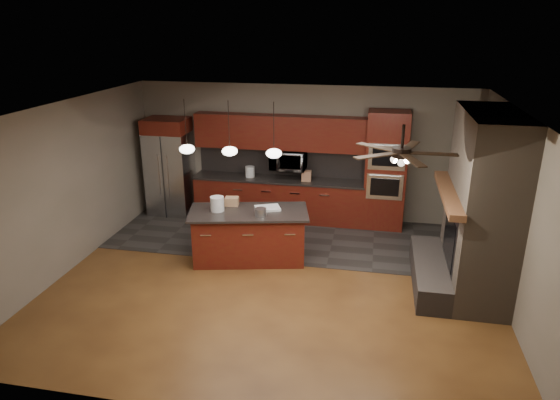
% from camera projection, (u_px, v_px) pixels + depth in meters
% --- Properties ---
extents(ground, '(7.00, 7.00, 0.00)m').
position_uv_depth(ground, '(275.00, 281.00, 8.13)').
color(ground, brown).
rests_on(ground, ground).
extents(ceiling, '(7.00, 6.00, 0.02)m').
position_uv_depth(ceiling, '(274.00, 109.00, 7.18)').
color(ceiling, white).
rests_on(ceiling, back_wall).
extents(back_wall, '(7.00, 0.02, 2.80)m').
position_uv_depth(back_wall, '(303.00, 153.00, 10.43)').
color(back_wall, slate).
rests_on(back_wall, ground).
extents(right_wall, '(0.02, 6.00, 2.80)m').
position_uv_depth(right_wall, '(517.00, 217.00, 7.03)').
color(right_wall, slate).
rests_on(right_wall, ground).
extents(left_wall, '(0.02, 6.00, 2.80)m').
position_uv_depth(left_wall, '(69.00, 187.00, 8.29)').
color(left_wall, slate).
rests_on(left_wall, ground).
extents(slate_tile_patch, '(7.00, 2.40, 0.01)m').
position_uv_depth(slate_tile_patch, '(293.00, 237.00, 9.79)').
color(slate_tile_patch, '#302D2B').
rests_on(slate_tile_patch, ground).
extents(fireplace_column, '(1.30, 2.10, 2.80)m').
position_uv_depth(fireplace_column, '(477.00, 211.00, 7.51)').
color(fireplace_column, brown).
rests_on(fireplace_column, ground).
extents(back_cabinetry, '(3.59, 0.64, 2.20)m').
position_uv_depth(back_cabinetry, '(279.00, 178.00, 10.45)').
color(back_cabinetry, '#541F0F').
rests_on(back_cabinetry, ground).
extents(oven_tower, '(0.80, 0.63, 2.38)m').
position_uv_depth(oven_tower, '(385.00, 171.00, 9.91)').
color(oven_tower, '#541F0F').
rests_on(oven_tower, ground).
extents(microwave, '(0.73, 0.41, 0.50)m').
position_uv_depth(microwave, '(288.00, 160.00, 10.28)').
color(microwave, silver).
rests_on(microwave, back_cabinetry).
extents(refrigerator, '(0.89, 0.75, 2.09)m').
position_uv_depth(refrigerator, '(170.00, 167.00, 10.71)').
color(refrigerator, silver).
rests_on(refrigerator, ground).
extents(kitchen_island, '(2.19, 1.35, 0.92)m').
position_uv_depth(kitchen_island, '(249.00, 235.00, 8.72)').
color(kitchen_island, '#541F0F').
rests_on(kitchen_island, ground).
extents(white_bucket, '(0.29, 0.29, 0.25)m').
position_uv_depth(white_bucket, '(217.00, 204.00, 8.54)').
color(white_bucket, silver).
rests_on(white_bucket, kitchen_island).
extents(paint_can, '(0.25, 0.25, 0.13)m').
position_uv_depth(paint_can, '(261.00, 212.00, 8.34)').
color(paint_can, '#A7A7AB').
rests_on(paint_can, kitchen_island).
extents(paint_tray, '(0.50, 0.44, 0.04)m').
position_uv_depth(paint_tray, '(268.00, 208.00, 8.64)').
color(paint_tray, silver).
rests_on(paint_tray, kitchen_island).
extents(cardboard_box, '(0.25, 0.20, 0.15)m').
position_uv_depth(cardboard_box, '(232.00, 201.00, 8.81)').
color(cardboard_box, '#9A714F').
rests_on(cardboard_box, kitchen_island).
extents(counter_bucket, '(0.24, 0.24, 0.22)m').
position_uv_depth(counter_bucket, '(250.00, 172.00, 10.48)').
color(counter_bucket, silver).
rests_on(counter_bucket, back_cabinetry).
extents(counter_box, '(0.20, 0.16, 0.21)m').
position_uv_depth(counter_box, '(306.00, 176.00, 10.22)').
color(counter_box, '#AD7959').
rests_on(counter_box, back_cabinetry).
extents(pendant_left, '(0.26, 0.26, 0.92)m').
position_uv_depth(pendant_left, '(187.00, 149.00, 8.41)').
color(pendant_left, black).
rests_on(pendant_left, ceiling).
extents(pendant_center, '(0.26, 0.26, 0.92)m').
position_uv_depth(pendant_center, '(230.00, 151.00, 8.28)').
color(pendant_center, black).
rests_on(pendant_center, ceiling).
extents(pendant_right, '(0.26, 0.26, 0.92)m').
position_uv_depth(pendant_right, '(274.00, 153.00, 8.14)').
color(pendant_right, black).
rests_on(pendant_right, ceiling).
extents(ceiling_fan, '(1.27, 1.33, 0.41)m').
position_uv_depth(ceiling_fan, '(402.00, 152.00, 6.24)').
color(ceiling_fan, black).
rests_on(ceiling_fan, ceiling).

